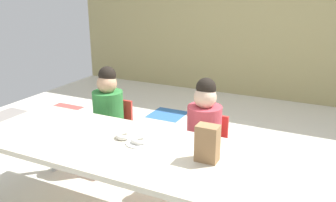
# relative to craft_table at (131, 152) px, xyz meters

# --- Properties ---
(ground_plane) EXTENTS (6.11, 5.32, 0.02)m
(ground_plane) POSITION_rel_craft_table_xyz_m (0.14, 0.70, -0.56)
(ground_plane) COLOR silver
(back_wall) EXTENTS (6.11, 0.10, 2.68)m
(back_wall) POSITION_rel_craft_table_xyz_m (0.15, 3.37, 0.79)
(back_wall) COLOR tan
(back_wall) RESTS_ON ground_plane
(craft_table) EXTENTS (2.19, 0.78, 0.59)m
(craft_table) POSITION_rel_craft_table_xyz_m (0.00, 0.00, 0.00)
(craft_table) COLOR beige
(craft_table) RESTS_ON ground_plane
(seated_child_near_camera) EXTENTS (0.32, 0.31, 0.92)m
(seated_child_near_camera) POSITION_rel_craft_table_xyz_m (-0.60, 0.62, 0.01)
(seated_child_near_camera) COLOR red
(seated_child_near_camera) RESTS_ON ground_plane
(seated_child_middle_seat) EXTENTS (0.32, 0.32, 0.92)m
(seated_child_middle_seat) POSITION_rel_craft_table_xyz_m (0.27, 0.62, 0.01)
(seated_child_middle_seat) COLOR red
(seated_child_middle_seat) RESTS_ON ground_plane
(paper_bag_brown) EXTENTS (0.13, 0.09, 0.22)m
(paper_bag_brown) POSITION_rel_craft_table_xyz_m (0.51, 0.03, 0.15)
(paper_bag_brown) COLOR #9E754C
(paper_bag_brown) RESTS_ON craft_table
(paper_plate_near_edge) EXTENTS (0.18, 0.18, 0.01)m
(paper_plate_near_edge) POSITION_rel_craft_table_xyz_m (0.03, 0.06, 0.05)
(paper_plate_near_edge) COLOR white
(paper_plate_near_edge) RESTS_ON craft_table
(donut_powdered_on_plate) EXTENTS (0.11, 0.11, 0.03)m
(donut_powdered_on_plate) POSITION_rel_craft_table_xyz_m (0.03, 0.06, 0.06)
(donut_powdered_on_plate) COLOR white
(donut_powdered_on_plate) RESTS_ON craft_table
(donut_powdered_loose) EXTENTS (0.11, 0.11, 0.03)m
(donut_powdered_loose) POSITION_rel_craft_table_xyz_m (-0.11, 0.09, 0.06)
(donut_powdered_loose) COLOR white
(donut_powdered_loose) RESTS_ON craft_table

